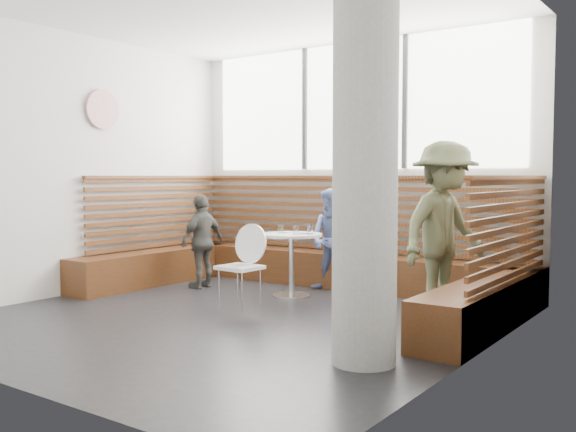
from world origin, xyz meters
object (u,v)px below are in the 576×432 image
Objects in this scene: child_back at (333,240)px; child_left at (202,241)px; cafe_table at (292,251)px; cafe_chair at (244,259)px; concrete_column at (365,157)px; adult_man at (445,229)px.

child_back is 1.71m from child_left.
cafe_table is at bearing -112.05° from child_back.
cafe_chair is at bearing -94.81° from cafe_table.
cafe_table is 0.83× the size of cafe_chair.
concrete_column is 3.02m from cafe_table.
cafe_chair reaches higher than cafe_table.
adult_man is 1.49× the size of child_left.
child_back is at bearing 80.17° from cafe_chair.
child_left reaches higher than cafe_table.
cafe_table is at bearing 88.00° from cafe_chair.
concrete_column is at bearing -43.67° from cafe_table.
adult_man is (1.97, 0.87, 0.37)m from cafe_chair.
child_back reaches higher than cafe_chair.
adult_man is 1.39× the size of child_back.
concrete_column is 3.47× the size of cafe_chair.
cafe_chair is 0.51× the size of adult_man.
child_back is (0.24, 0.57, 0.10)m from cafe_table.
child_left is at bearing 151.84° from concrete_column.
concrete_column reaches higher than child_back.
concrete_column is 2.12m from adult_man.
adult_man is at bearing 94.10° from concrete_column.
cafe_table is 1.94m from adult_man.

